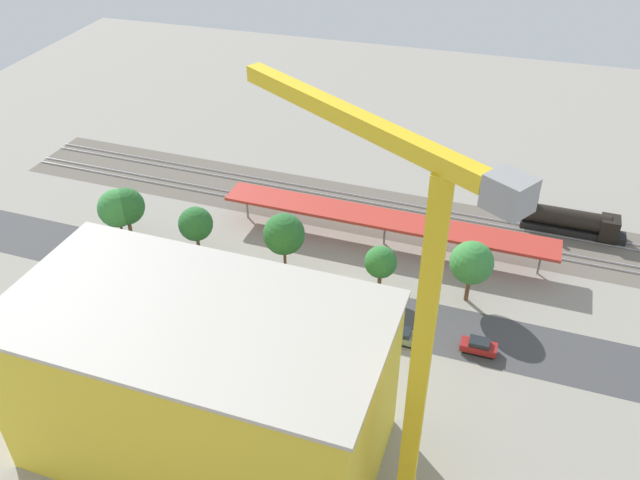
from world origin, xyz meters
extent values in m
plane|color=gray|center=(0.00, 0.00, 0.00)|extent=(191.39, 191.39, 0.00)
cube|color=#665E54|center=(0.00, -19.45, 0.00)|extent=(120.08, 18.45, 0.01)
cube|color=#424244|center=(0.00, 3.37, 0.00)|extent=(119.89, 13.95, 0.01)
cube|color=#9E9EA8|center=(0.00, -22.92, 0.18)|extent=(119.52, 5.07, 0.12)
cube|color=#9E9EA8|center=(0.00, -21.48, 0.18)|extent=(119.52, 5.07, 0.12)
cube|color=#9E9EA8|center=(0.00, -17.42, 0.18)|extent=(119.52, 5.07, 0.12)
cube|color=#9E9EA8|center=(0.00, -15.98, 0.18)|extent=(119.52, 5.07, 0.12)
cube|color=#B73328|center=(-1.91, -11.62, 4.14)|extent=(47.02, 6.84, 0.44)
cylinder|color=slate|center=(-22.97, -10.75, 1.96)|extent=(0.30, 0.30, 3.91)
cylinder|color=slate|center=(-1.91, -11.62, 1.96)|extent=(0.30, 0.30, 3.91)
cylinder|color=slate|center=(19.16, -12.50, 1.96)|extent=(0.30, 0.30, 3.91)
cube|color=black|center=(-27.45, -22.20, 0.50)|extent=(14.64, 3.02, 1.00)
cylinder|color=black|center=(-26.19, -22.26, 2.35)|extent=(12.12, 3.19, 2.69)
cube|color=black|center=(-32.19, -22.01, 1.73)|extent=(2.65, 2.99, 3.47)
cylinder|color=black|center=(-21.68, -22.44, 4.39)|extent=(0.70, 0.70, 1.40)
cube|color=black|center=(-16.85, 6.40, 0.15)|extent=(3.52, 1.84, 0.30)
cube|color=maroon|center=(-16.85, 6.40, 0.73)|extent=(4.18, 1.94, 0.86)
cube|color=#1E2328|center=(-16.85, 6.40, 1.44)|extent=(2.36, 1.66, 0.56)
cube|color=black|center=(-7.89, 7.22, 0.15)|extent=(3.66, 2.05, 0.30)
cube|color=gray|center=(-7.89, 7.22, 0.73)|extent=(4.34, 2.18, 0.86)
cube|color=#1E2328|center=(-7.89, 7.22, 1.44)|extent=(2.48, 1.81, 0.56)
cube|color=black|center=(0.17, 6.55, 0.15)|extent=(3.73, 1.95, 0.30)
cube|color=black|center=(0.17, 6.55, 0.68)|extent=(4.43, 2.06, 0.75)
cube|color=#1E2328|center=(0.17, 6.55, 1.31)|extent=(2.51, 1.73, 0.51)
cube|color=black|center=(7.95, 7.23, 0.15)|extent=(3.93, 1.87, 0.30)
cube|color=silver|center=(7.95, 7.23, 0.65)|extent=(4.67, 1.96, 0.70)
cube|color=#1E2328|center=(7.95, 7.23, 1.31)|extent=(2.63, 1.68, 0.62)
cube|color=yellow|center=(7.21, 27.04, 8.40)|extent=(33.74, 18.53, 16.80)
cube|color=#B7B2A8|center=(7.21, 27.04, 17.00)|extent=(34.36, 19.15, 0.40)
cube|color=yellow|center=(-12.45, 29.80, 17.64)|extent=(1.40, 1.40, 35.27)
cube|color=yellow|center=(-5.73, 25.42, 35.87)|extent=(19.13, 13.02, 1.20)
cube|color=gray|center=(-16.23, 32.25, 35.87)|extent=(3.10, 2.98, 2.00)
cube|color=black|center=(20.30, 13.76, 0.25)|extent=(8.69, 2.65, 0.50)
cube|color=silver|center=(19.21, 13.72, 1.94)|extent=(6.52, 2.82, 2.88)
cube|color=silver|center=(23.51, 13.88, 1.62)|extent=(2.28, 2.66, 2.25)
cube|color=black|center=(13.10, 14.19, 0.25)|extent=(9.26, 2.42, 0.50)
cube|color=silver|center=(11.95, 14.16, 1.84)|extent=(6.96, 2.60, 2.68)
cube|color=#334C8C|center=(16.55, 14.28, 1.71)|extent=(2.37, 2.48, 2.41)
cylinder|color=brown|center=(9.42, -1.66, 2.00)|extent=(0.40, 0.40, 4.00)
sphere|color=#28662D|center=(9.42, -1.66, 5.91)|extent=(5.47, 5.47, 5.47)
cylinder|color=brown|center=(33.94, -1.74, 1.75)|extent=(0.39, 0.39, 3.50)
sphere|color=#38843D|center=(33.94, -1.74, 5.39)|extent=(5.40, 5.40, 5.40)
cylinder|color=brown|center=(-14.45, -2.55, 1.97)|extent=(0.55, 0.55, 3.94)
sphere|color=#38843D|center=(-14.45, -2.55, 5.83)|extent=(5.39, 5.39, 5.39)
cylinder|color=brown|center=(22.34, -2.22, 1.52)|extent=(0.48, 0.48, 3.04)
sphere|color=#28662D|center=(22.34, -2.22, 4.69)|extent=(4.72, 4.72, 4.72)
cylinder|color=brown|center=(32.97, -2.42, 1.81)|extent=(0.53, 0.53, 3.62)
sphere|color=#28662D|center=(32.97, -2.42, 5.45)|extent=(5.22, 5.22, 5.22)
cylinder|color=brown|center=(-3.60, -0.66, 1.76)|extent=(0.51, 0.51, 3.52)
sphere|color=#2D7233|center=(-3.60, -0.66, 4.96)|extent=(4.10, 4.10, 4.10)
cylinder|color=#333333|center=(20.14, 8.05, 2.62)|extent=(0.16, 0.16, 5.24)
cube|color=black|center=(20.14, 8.05, 5.69)|extent=(0.36, 0.36, 0.90)
sphere|color=yellow|center=(20.36, 8.05, 5.39)|extent=(0.20, 0.20, 0.20)
camera|label=1|loc=(-15.28, 64.30, 54.04)|focal=37.09mm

